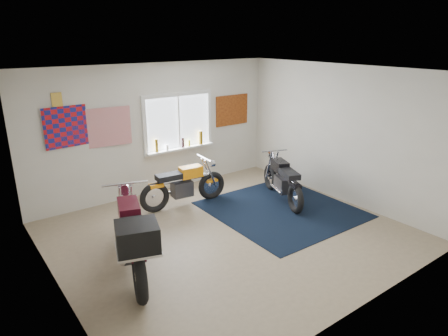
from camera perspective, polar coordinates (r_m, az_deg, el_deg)
ground at (r=6.88m, az=0.78°, el=-9.38°), size 5.50×5.50×0.00m
room_shell at (r=6.28m, az=0.85°, el=3.96°), size 5.50×5.50×5.50m
navy_rug at (r=7.84m, az=8.18°, el=-5.88°), size 2.54×2.64×0.01m
window_assembly at (r=8.62m, az=-6.52°, el=6.00°), size 1.66×0.17×1.26m
oil_bottles at (r=8.68m, az=-5.75°, el=3.81°), size 1.17×0.09×0.30m
flag_display at (r=7.61m, az=-22.78°, el=9.02°), size 1.60×0.10×1.17m
triumph_poster at (r=9.39m, az=1.15°, el=8.27°), size 0.90×0.03×0.70m
yellow_triumph at (r=7.86m, az=-5.80°, el=-2.56°), size 1.83×0.55×0.92m
black_chrome_bike at (r=8.14m, az=8.35°, el=-1.87°), size 0.82×1.76×0.94m
maroon_tourer at (r=5.65m, az=-12.88°, el=-9.71°), size 1.08×2.21×1.14m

